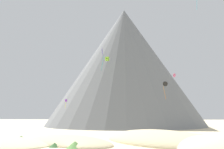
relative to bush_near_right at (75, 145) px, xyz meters
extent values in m
ellipsoid|color=beige|center=(12.83, 9.40, -0.48)|extent=(26.52, 29.13, 4.16)
ellipsoid|color=#CCBA8E|center=(-2.78, 6.43, -0.48)|extent=(21.88, 21.00, 2.50)
cone|color=#568442|center=(0.00, 0.00, 0.00)|extent=(2.97, 2.97, 0.96)
cone|color=#386633|center=(-3.23, 0.62, -0.15)|extent=(2.44, 2.44, 0.65)
cone|color=#668C4C|center=(-14.31, 13.22, -0.20)|extent=(2.17, 2.17, 0.55)
cone|color=#386633|center=(18.21, -1.55, -0.01)|extent=(1.43, 1.43, 0.93)
cone|color=slate|center=(4.18, 71.74, 25.57)|extent=(85.45, 85.45, 52.10)
cone|color=slate|center=(0.46, 68.43, 18.25)|extent=(59.41, 59.41, 37.46)
cone|color=slate|center=(11.96, 74.95, 17.27)|extent=(58.46, 58.46, 35.51)
cube|color=#8CD133|center=(-0.94, 48.99, 23.35)|extent=(1.42, 1.42, 0.54)
cube|color=#8CD133|center=(-0.94, 48.99, 24.09)|extent=(1.42, 1.42, 0.54)
cube|color=purple|center=(-13.34, 41.73, 8.70)|extent=(0.58, 0.62, 0.89)
cylinder|color=yellow|center=(-13.47, 41.73, 7.22)|extent=(0.35, 0.32, 2.16)
cone|color=black|center=(17.39, 35.06, 12.92)|extent=(1.52, 1.04, 1.43)
cylinder|color=orange|center=(17.11, 35.06, 10.31)|extent=(0.62, 0.61, 3.74)
cone|color=#5138B2|center=(-0.51, 32.23, 22.13)|extent=(0.56, 2.39, 2.38)
cylinder|color=teal|center=(-0.33, 32.23, 18.75)|extent=(0.67, 0.30, 4.36)
cone|color=#E5668C|center=(22.22, 48.62, 17.43)|extent=(0.97, 1.25, 1.34)
cylinder|color=#33BCDB|center=(25.14, 26.39, 32.70)|extent=(0.24, 0.15, 3.06)
camera|label=1|loc=(8.79, -36.38, 4.34)|focal=39.87mm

